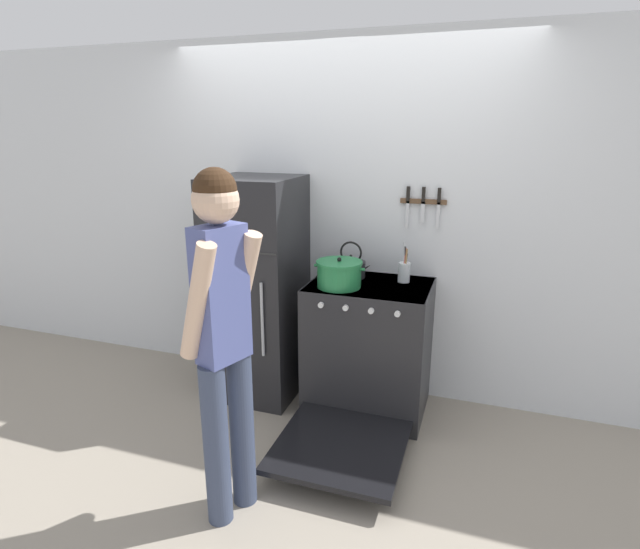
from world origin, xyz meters
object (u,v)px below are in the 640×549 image
object	(u,v)px
stove_range	(367,350)
utensil_jar	(404,271)
person	(223,331)
tea_kettle	(351,267)
refrigerator	(258,289)
dutch_oven_pot	(339,274)

from	to	relation	value
stove_range	utensil_jar	bearing A→B (deg)	39.28
person	tea_kettle	bearing A→B (deg)	8.44
utensil_jar	person	size ratio (longest dim) A/B	0.15
refrigerator	person	xyz separation A→B (m)	(0.41, -1.20, 0.20)
refrigerator	stove_range	bearing A→B (deg)	-2.29
utensil_jar	stove_range	bearing A→B (deg)	-140.72
dutch_oven_pot	person	size ratio (longest dim) A/B	0.19
utensil_jar	dutch_oven_pot	bearing A→B (deg)	-147.34
refrigerator	dutch_oven_pot	distance (m)	0.69
stove_range	utensil_jar	world-z (taller)	utensil_jar
dutch_oven_pot	tea_kettle	bearing A→B (deg)	86.70
stove_range	utensil_jar	size ratio (longest dim) A/B	4.94
refrigerator	stove_range	distance (m)	0.90
refrigerator	utensil_jar	world-z (taller)	refrigerator
dutch_oven_pot	utensil_jar	bearing A→B (deg)	32.66
stove_range	tea_kettle	xyz separation A→B (m)	(-0.17, 0.16, 0.54)
tea_kettle	utensil_jar	distance (m)	0.37
dutch_oven_pot	person	xyz separation A→B (m)	(-0.24, -1.09, -0.00)
utensil_jar	person	distance (m)	1.48
refrigerator	stove_range	world-z (taller)	refrigerator
utensil_jar	person	bearing A→B (deg)	-115.24
refrigerator	tea_kettle	world-z (taller)	refrigerator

